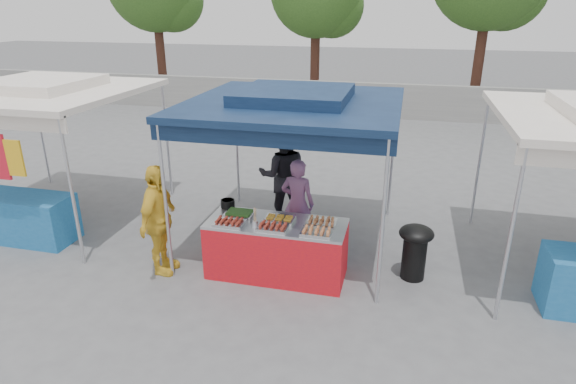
% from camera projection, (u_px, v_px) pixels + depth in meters
% --- Properties ---
extents(ground_plane, '(80.00, 80.00, 0.00)m').
position_uv_depth(ground_plane, '(279.00, 271.00, 7.28)').
color(ground_plane, '#5D5D5F').
extents(back_wall, '(40.00, 0.25, 1.20)m').
position_uv_depth(back_wall, '(358.00, 100.00, 17.00)').
color(back_wall, gray).
rests_on(back_wall, ground_plane).
extents(main_canopy, '(3.20, 3.20, 2.57)m').
position_uv_depth(main_canopy, '(294.00, 102.00, 7.29)').
color(main_canopy, silver).
rests_on(main_canopy, ground_plane).
extents(neighbor_stall_left, '(3.20, 3.20, 2.57)m').
position_uv_depth(neighbor_stall_left, '(32.00, 140.00, 8.21)').
color(neighbor_stall_left, silver).
rests_on(neighbor_stall_left, ground_plane).
extents(vendor_table, '(2.00, 0.80, 0.85)m').
position_uv_depth(vendor_table, '(277.00, 249.00, 7.03)').
color(vendor_table, red).
rests_on(vendor_table, ground_plane).
extents(food_tray_fl, '(0.42, 0.30, 0.07)m').
position_uv_depth(food_tray_fl, '(229.00, 223.00, 6.78)').
color(food_tray_fl, silver).
rests_on(food_tray_fl, vendor_table).
extents(food_tray_fm, '(0.42, 0.30, 0.07)m').
position_uv_depth(food_tray_fm, '(273.00, 227.00, 6.65)').
color(food_tray_fm, silver).
rests_on(food_tray_fm, vendor_table).
extents(food_tray_fr, '(0.42, 0.30, 0.07)m').
position_uv_depth(food_tray_fr, '(317.00, 232.00, 6.51)').
color(food_tray_fr, silver).
rests_on(food_tray_fr, vendor_table).
extents(food_tray_bl, '(0.42, 0.30, 0.07)m').
position_uv_depth(food_tray_bl, '(239.00, 214.00, 7.08)').
color(food_tray_bl, silver).
rests_on(food_tray_bl, vendor_table).
extents(food_tray_bm, '(0.42, 0.30, 0.07)m').
position_uv_depth(food_tray_bm, '(280.00, 219.00, 6.91)').
color(food_tray_bm, silver).
rests_on(food_tray_bm, vendor_table).
extents(food_tray_br, '(0.42, 0.30, 0.07)m').
position_uv_depth(food_tray_br, '(322.00, 222.00, 6.80)').
color(food_tray_br, silver).
rests_on(food_tray_br, vendor_table).
extents(cooking_pot, '(0.21, 0.21, 0.12)m').
position_uv_depth(cooking_pot, '(228.00, 204.00, 7.36)').
color(cooking_pot, black).
rests_on(cooking_pot, vendor_table).
extents(skewer_cup, '(0.08, 0.08, 0.10)m').
position_uv_depth(skewer_cup, '(255.00, 224.00, 6.71)').
color(skewer_cup, silver).
rests_on(skewer_cup, vendor_table).
extents(wok_burner, '(0.50, 0.50, 0.84)m').
position_uv_depth(wok_burner, '(415.00, 247.00, 6.92)').
color(wok_burner, black).
rests_on(wok_burner, ground_plane).
extents(crate_left, '(0.54, 0.38, 0.33)m').
position_uv_depth(crate_left, '(257.00, 244.00, 7.74)').
color(crate_left, '#1442A8').
rests_on(crate_left, ground_plane).
extents(crate_right, '(0.53, 0.37, 0.32)m').
position_uv_depth(crate_right, '(314.00, 245.00, 7.71)').
color(crate_right, '#1442A8').
rests_on(crate_right, ground_plane).
extents(crate_stacked, '(0.49, 0.34, 0.30)m').
position_uv_depth(crate_stacked, '(314.00, 228.00, 7.60)').
color(crate_stacked, '#1442A8').
rests_on(crate_stacked, crate_right).
extents(vendor_woman, '(0.57, 0.40, 1.51)m').
position_uv_depth(vendor_woman, '(298.00, 204.00, 7.76)').
color(vendor_woman, '#8E5A86').
rests_on(vendor_woman, ground_plane).
extents(helper_man, '(1.02, 0.88, 1.81)m').
position_uv_depth(helper_man, '(283.00, 175.00, 8.59)').
color(helper_man, black).
rests_on(helper_man, ground_plane).
extents(customer_person, '(0.45, 1.00, 1.67)m').
position_uv_depth(customer_person, '(159.00, 221.00, 6.96)').
color(customer_person, yellow).
rests_on(customer_person, ground_plane).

